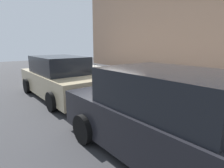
{
  "coord_description": "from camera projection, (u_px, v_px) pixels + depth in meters",
  "views": [
    {
      "loc": [
        -6.43,
        4.44,
        2.1
      ],
      "look_at": [
        -1.1,
        0.43,
        0.68
      ],
      "focal_mm": 29.75,
      "sensor_mm": 36.0,
      "label": 1
    }
  ],
  "objects": [
    {
      "name": "suitcase_silver_5",
      "position": [
        127.0,
        83.0,
        7.8
      ],
      "size": [
        0.4,
        0.21,
        1.02
      ],
      "color": "#9EA0A8",
      "rests_on": "sidewalk_curb"
    },
    {
      "name": "suitcase_black_6",
      "position": [
        119.0,
        81.0,
        8.22
      ],
      "size": [
        0.41,
        0.26,
        0.97
      ],
      "color": "black",
      "rests_on": "sidewalk_curb"
    },
    {
      "name": "suitcase_teal_4",
      "position": [
        136.0,
        86.0,
        7.38
      ],
      "size": [
        0.46,
        0.23,
        0.74
      ],
      "color": "#0F606B",
      "rests_on": "sidewalk_curb"
    },
    {
      "name": "suitcase_maroon_0",
      "position": [
        188.0,
        101.0,
        5.59
      ],
      "size": [
        0.43,
        0.22,
        0.82
      ],
      "color": "maroon",
      "rests_on": "sidewalk_curb"
    },
    {
      "name": "parked_car_beige_1",
      "position": [
        59.0,
        78.0,
        7.47
      ],
      "size": [
        4.75,
        2.09,
        1.64
      ],
      "color": "tan",
      "rests_on": "ground_plane"
    },
    {
      "name": "parked_car_charcoal_0",
      "position": [
        168.0,
        118.0,
        3.39
      ],
      "size": [
        4.66,
        2.2,
        1.67
      ],
      "color": "black",
      "rests_on": "ground_plane"
    },
    {
      "name": "suitcase_navy_2",
      "position": [
        158.0,
        91.0,
        6.51
      ],
      "size": [
        0.48,
        0.2,
        0.93
      ],
      "color": "navy",
      "rests_on": "sidewalk_curb"
    },
    {
      "name": "suitcase_navy_9",
      "position": [
        96.0,
        76.0,
        9.55
      ],
      "size": [
        0.44,
        0.28,
        0.98
      ],
      "color": "navy",
      "rests_on": "sidewalk_curb"
    },
    {
      "name": "ground_plane",
      "position": [
        105.0,
        94.0,
        8.07
      ],
      "size": [
        40.0,
        40.0,
        0.0
      ],
      "primitive_type": "plane",
      "color": "#333335"
    },
    {
      "name": "suitcase_maroon_7",
      "position": [
        111.0,
        79.0,
        8.66
      ],
      "size": [
        0.5,
        0.27,
        0.82
      ],
      "color": "maroon",
      "rests_on": "sidewalk_curb"
    },
    {
      "name": "bollard_post",
      "position": [
        82.0,
        73.0,
        10.53
      ],
      "size": [
        0.11,
        0.11,
        0.69
      ],
      "primitive_type": "cylinder",
      "color": "brown",
      "rests_on": "sidewalk_curb"
    },
    {
      "name": "suitcase_olive_8",
      "position": [
        105.0,
        77.0,
        9.16
      ],
      "size": [
        0.5,
        0.27,
        0.81
      ],
      "color": "#59601E",
      "rests_on": "sidewalk_curb"
    },
    {
      "name": "fire_hydrant",
      "position": [
        90.0,
        74.0,
        10.15
      ],
      "size": [
        0.39,
        0.21,
        0.76
      ],
      "color": "#D89E0C",
      "rests_on": "sidewalk_curb"
    },
    {
      "name": "suitcase_red_3",
      "position": [
        144.0,
        89.0,
        6.89
      ],
      "size": [
        0.42,
        0.23,
        0.94
      ],
      "color": "red",
      "rests_on": "sidewalk_curb"
    },
    {
      "name": "suitcase_olive_1",
      "position": [
        172.0,
        95.0,
        6.04
      ],
      "size": [
        0.48,
        0.2,
        0.91
      ],
      "color": "#59601E",
      "rests_on": "sidewalk_curb"
    },
    {
      "name": "sidewalk_curb",
      "position": [
        145.0,
        85.0,
        9.53
      ],
      "size": [
        18.0,
        5.0,
        0.14
      ],
      "primitive_type": "cube",
      "color": "#ADA89E",
      "rests_on": "ground_plane"
    }
  ]
}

